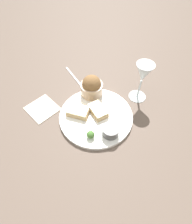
# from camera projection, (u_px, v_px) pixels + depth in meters

# --- Properties ---
(ground_plane) EXTENTS (4.00, 4.00, 0.00)m
(ground_plane) POSITION_uv_depth(u_px,v_px,m) (96.00, 117.00, 0.71)
(ground_plane) COLOR brown
(dinner_plate) EXTENTS (0.29, 0.29, 0.01)m
(dinner_plate) POSITION_uv_depth(u_px,v_px,m) (96.00, 116.00, 0.70)
(dinner_plate) COLOR white
(dinner_plate) RESTS_ON ground_plane
(salad_bowl) EXTENTS (0.10, 0.10, 0.09)m
(salad_bowl) POSITION_uv_depth(u_px,v_px,m) (92.00, 87.00, 0.74)
(salad_bowl) COLOR tan
(salad_bowl) RESTS_ON dinner_plate
(sauce_ramekin) EXTENTS (0.06, 0.06, 0.04)m
(sauce_ramekin) POSITION_uv_depth(u_px,v_px,m) (111.00, 130.00, 0.63)
(sauce_ramekin) COLOR #4C4C4C
(sauce_ramekin) RESTS_ON dinner_plate
(cheese_toast_near) EXTENTS (0.10, 0.08, 0.03)m
(cheese_toast_near) POSITION_uv_depth(u_px,v_px,m) (78.00, 111.00, 0.69)
(cheese_toast_near) COLOR tan
(cheese_toast_near) RESTS_ON dinner_plate
(cheese_toast_far) EXTENTS (0.10, 0.09, 0.03)m
(cheese_toast_far) POSITION_uv_depth(u_px,v_px,m) (98.00, 111.00, 0.70)
(cheese_toast_far) COLOR tan
(cheese_toast_far) RESTS_ON dinner_plate
(wine_glass) EXTENTS (0.08, 0.08, 0.17)m
(wine_glass) POSITION_uv_depth(u_px,v_px,m) (143.00, 75.00, 0.68)
(wine_glass) COLOR silver
(wine_glass) RESTS_ON ground_plane
(garnish) EXTENTS (0.03, 0.03, 0.03)m
(garnish) POSITION_uv_depth(u_px,v_px,m) (91.00, 135.00, 0.63)
(garnish) COLOR #477533
(garnish) RESTS_ON dinner_plate
(napkin) EXTENTS (0.14, 0.14, 0.01)m
(napkin) POSITION_uv_depth(u_px,v_px,m) (42.00, 108.00, 0.73)
(napkin) COLOR beige
(napkin) RESTS_ON ground_plane
(fork) EXTENTS (0.17, 0.10, 0.01)m
(fork) POSITION_uv_depth(u_px,v_px,m) (75.00, 78.00, 0.85)
(fork) COLOR silver
(fork) RESTS_ON ground_plane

